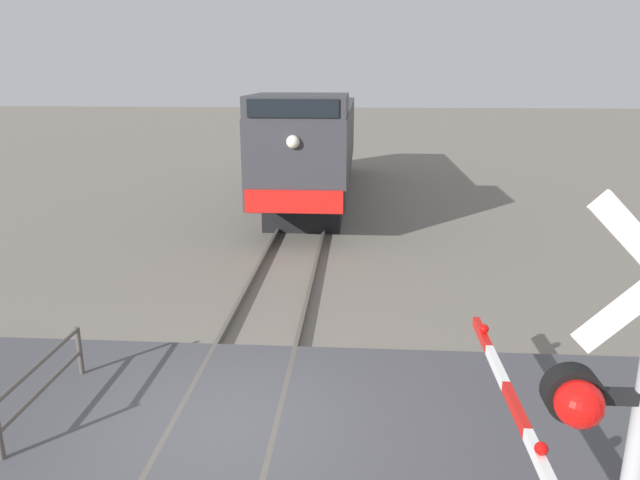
# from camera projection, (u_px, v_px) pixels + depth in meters

# --- Properties ---
(ground_plane) EXTENTS (160.00, 160.00, 0.00)m
(ground_plane) POSITION_uv_depth(u_px,v_px,m) (224.00, 436.00, 8.06)
(ground_plane) COLOR slate
(rail_track_left) EXTENTS (0.08, 80.00, 0.15)m
(rail_track_left) POSITION_uv_depth(u_px,v_px,m) (172.00, 429.00, 8.09)
(rail_track_left) COLOR #59544C
(rail_track_left) RESTS_ON ground_plane
(rail_track_right) EXTENTS (0.08, 80.00, 0.15)m
(rail_track_right) POSITION_uv_depth(u_px,v_px,m) (275.00, 433.00, 7.99)
(rail_track_right) COLOR #59544C
(rail_track_right) RESTS_ON ground_plane
(road_surface) EXTENTS (36.00, 5.00, 0.15)m
(road_surface) POSITION_uv_depth(u_px,v_px,m) (223.00, 431.00, 8.04)
(road_surface) COLOR #47474C
(road_surface) RESTS_ON ground_plane
(locomotive) EXTENTS (2.86, 15.17, 4.20)m
(locomotive) POSITION_uv_depth(u_px,v_px,m) (314.00, 143.00, 22.84)
(locomotive) COLOR black
(locomotive) RESTS_ON ground_plane
(crossing_signal) EXTENTS (1.18, 0.33, 4.20)m
(crossing_signal) POSITION_uv_depth(u_px,v_px,m) (640.00, 452.00, 3.49)
(crossing_signal) COLOR #ADADB2
(crossing_signal) RESTS_ON ground_plane
(guard_railing) EXTENTS (0.08, 2.26, 0.95)m
(guard_railing) POSITION_uv_depth(u_px,v_px,m) (43.00, 382.00, 8.27)
(guard_railing) COLOR #4C4742
(guard_railing) RESTS_ON ground_plane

